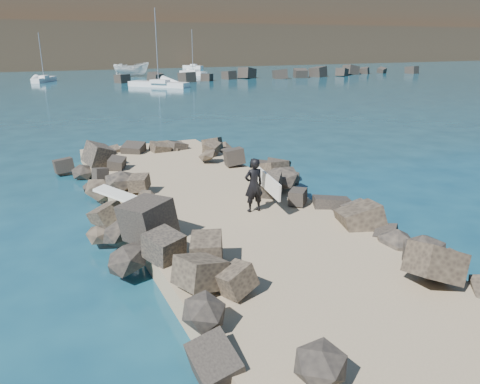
{
  "coord_description": "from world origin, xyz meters",
  "views": [
    {
      "loc": [
        -5.51,
        -12.61,
        5.65
      ],
      "look_at": [
        0.0,
        -1.0,
        1.5
      ],
      "focal_mm": 35.0,
      "sensor_mm": 36.0,
      "label": 1
    }
  ],
  "objects_px": {
    "boat_imported": "(132,69)",
    "sailboat_d": "(193,73)",
    "surfboard_resting": "(130,202)",
    "surfer_with_board": "(256,185)"
  },
  "relations": [
    {
      "from": "surfer_with_board",
      "to": "boat_imported",
      "type": "bearing_deg",
      "value": 80.16
    },
    {
      "from": "surfer_with_board",
      "to": "sailboat_d",
      "type": "bearing_deg",
      "value": 71.64
    },
    {
      "from": "surfboard_resting",
      "to": "surfer_with_board",
      "type": "height_order",
      "value": "surfer_with_board"
    },
    {
      "from": "sailboat_d",
      "to": "surfer_with_board",
      "type": "bearing_deg",
      "value": -108.36
    },
    {
      "from": "surfboard_resting",
      "to": "surfer_with_board",
      "type": "xyz_separation_m",
      "value": [
        3.63,
        -1.19,
        0.42
      ]
    },
    {
      "from": "surfboard_resting",
      "to": "boat_imported",
      "type": "bearing_deg",
      "value": 32.64
    },
    {
      "from": "surfboard_resting",
      "to": "sailboat_d",
      "type": "distance_m",
      "value": 71.14
    },
    {
      "from": "boat_imported",
      "to": "sailboat_d",
      "type": "height_order",
      "value": "sailboat_d"
    },
    {
      "from": "boat_imported",
      "to": "sailboat_d",
      "type": "relative_size",
      "value": 0.77
    },
    {
      "from": "boat_imported",
      "to": "surfer_with_board",
      "type": "xyz_separation_m",
      "value": [
        -11.98,
        -69.04,
        0.31
      ]
    }
  ]
}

